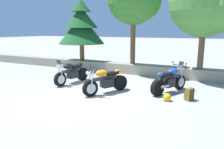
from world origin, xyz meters
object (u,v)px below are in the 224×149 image
Objects in this scene: motorcycle_blue_far_right at (170,80)px; rider_backpack at (189,94)px; pine_tree_far_left at (81,25)px; leafy_tree_mid_right at (209,3)px; rider_helmet at (167,97)px; motorcycle_orange_centre at (105,81)px; motorcycle_black_near_left at (71,73)px.

motorcycle_blue_far_right is 1.12m from rider_backpack.
pine_tree_far_left reaches higher than rider_backpack.
leafy_tree_mid_right is (0.19, 3.35, 3.40)m from rider_backpack.
leafy_tree_mid_right is at bearing 68.79° from motorcycle_blue_far_right.
rider_helmet is 5.23m from leafy_tree_mid_right.
motorcycle_orange_centre is at bearing -150.86° from motorcycle_blue_far_right.
rider_backpack is at bearing -27.17° from pine_tree_far_left.
motorcycle_black_near_left is at bearing 172.54° from rider_helmet.
motorcycle_orange_centre and motorcycle_blue_far_right have the same top height.
motorcycle_orange_centre is 2.56m from motorcycle_blue_far_right.
pine_tree_far_left reaches higher than motorcycle_black_near_left.
pine_tree_far_left is (-3.87, 4.11, 2.25)m from motorcycle_orange_centre.
motorcycle_orange_centre is (2.18, -0.72, 0.00)m from motorcycle_black_near_left.
motorcycle_blue_far_right is 4.13× the size of rider_backpack.
motorcycle_black_near_left is 2.30m from motorcycle_orange_centre.
leafy_tree_mid_right reaches higher than motorcycle_orange_centre.
pine_tree_far_left reaches higher than motorcycle_blue_far_right.
pine_tree_far_left is (-6.11, 2.86, 2.25)m from motorcycle_blue_far_right.
motorcycle_orange_centre is 0.51× the size of pine_tree_far_left.
rider_helmet is at bearing -103.02° from leafy_tree_mid_right.
rider_helmet is (-0.68, -0.43, -0.11)m from rider_backpack.
motorcycle_black_near_left is 4.39× the size of rider_backpack.
motorcycle_black_near_left and motorcycle_orange_centre have the same top height.
leafy_tree_mid_right is (3.27, 3.90, 3.16)m from motorcycle_orange_centre.
motorcycle_orange_centre is 2.42m from rider_helmet.
leafy_tree_mid_right reaches higher than pine_tree_far_left.
pine_tree_far_left is 7.20m from leafy_tree_mid_right.
motorcycle_blue_far_right is at bearing 29.14° from motorcycle_orange_centre.
motorcycle_blue_far_right is 4.25m from leafy_tree_mid_right.
motorcycle_black_near_left and motorcycle_blue_far_right have the same top height.
motorcycle_orange_centre is 0.99× the size of motorcycle_blue_far_right.
rider_helmet is 0.07× the size of pine_tree_far_left.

